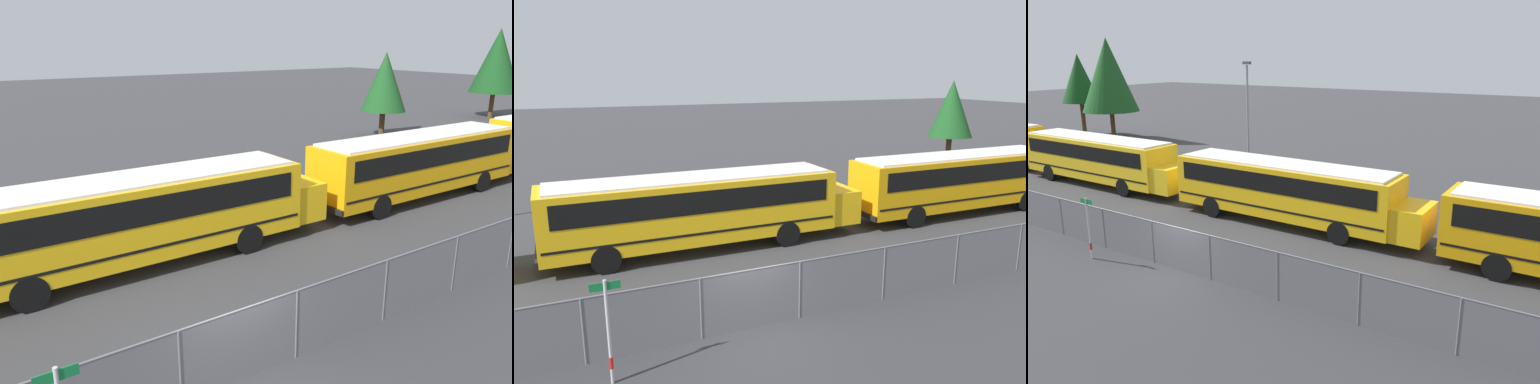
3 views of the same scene
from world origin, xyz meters
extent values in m
plane|color=#38383A|center=(0.00, 0.00, 0.00)|extent=(200.00, 200.00, 0.00)
cube|color=#333335|center=(0.00, -6.00, 0.00)|extent=(116.70, 12.00, 0.01)
cube|color=#9EA0A5|center=(0.00, 0.00, 0.91)|extent=(82.70, 0.03, 1.81)
cube|color=slate|center=(0.00, -0.01, 0.91)|extent=(82.70, 0.01, 1.81)
cylinder|color=slate|center=(0.00, 0.00, 1.81)|extent=(82.70, 0.05, 0.05)
cylinder|color=slate|center=(-7.66, 0.00, 0.91)|extent=(0.07, 0.07, 1.81)
cylinder|color=slate|center=(-4.59, 0.00, 0.91)|extent=(0.07, 0.07, 1.81)
cylinder|color=slate|center=(-1.53, 0.00, 0.91)|extent=(0.07, 0.07, 1.81)
cylinder|color=slate|center=(1.53, 0.00, 0.91)|extent=(0.07, 0.07, 1.81)
cylinder|color=slate|center=(4.59, 0.00, 0.91)|extent=(0.07, 0.07, 1.81)
cylinder|color=slate|center=(7.66, 0.00, 0.91)|extent=(0.07, 0.07, 1.81)
cylinder|color=slate|center=(10.72, 0.00, 0.91)|extent=(0.07, 0.07, 1.81)
cube|color=orange|center=(-21.65, 7.46, 1.30)|extent=(1.44, 2.34, 1.51)
cylinder|color=black|center=(-24.65, 8.61, 0.55)|extent=(1.10, 0.28, 1.10)
cube|color=yellow|center=(-14.23, 7.20, 1.81)|extent=(11.98, 2.54, 2.51)
cube|color=black|center=(-14.23, 7.20, 2.36)|extent=(11.02, 2.58, 0.90)
cube|color=black|center=(-14.23, 7.20, 1.10)|extent=(11.74, 2.57, 0.10)
cube|color=yellow|center=(-7.53, 7.20, 1.30)|extent=(1.44, 2.34, 1.51)
cube|color=black|center=(-20.27, 7.20, 0.70)|extent=(0.12, 2.54, 0.24)
cube|color=silver|center=(-14.23, 7.20, 3.11)|extent=(11.38, 2.29, 0.10)
cylinder|color=black|center=(-10.52, 8.35, 0.55)|extent=(1.10, 0.28, 1.10)
cylinder|color=black|center=(-10.52, 6.05, 0.55)|extent=(1.10, 0.28, 1.10)
cylinder|color=black|center=(-17.94, 8.35, 0.55)|extent=(1.10, 0.28, 1.10)
cylinder|color=black|center=(-17.94, 6.05, 0.55)|extent=(1.10, 0.28, 1.10)
cube|color=yellow|center=(0.28, 7.09, 1.81)|extent=(11.98, 2.54, 2.51)
cube|color=black|center=(0.28, 7.09, 2.36)|extent=(11.02, 2.58, 0.90)
cube|color=black|center=(0.28, 7.09, 1.10)|extent=(11.74, 2.57, 0.10)
cube|color=yellow|center=(6.99, 7.09, 1.30)|extent=(1.44, 2.34, 1.51)
cube|color=black|center=(-5.75, 7.09, 0.70)|extent=(0.12, 2.54, 0.24)
cube|color=silver|center=(0.28, 7.09, 3.11)|extent=(11.38, 2.29, 0.10)
cylinder|color=black|center=(4.00, 8.24, 0.55)|extent=(1.10, 0.28, 1.10)
cylinder|color=black|center=(4.00, 5.94, 0.55)|extent=(1.10, 0.28, 1.10)
cylinder|color=black|center=(-3.43, 8.24, 0.55)|extent=(1.10, 0.28, 1.10)
cylinder|color=black|center=(-3.43, 5.94, 0.55)|extent=(1.10, 0.28, 1.10)
cube|color=black|center=(8.39, 6.96, 0.70)|extent=(0.12, 2.54, 0.24)
cylinder|color=black|center=(10.72, 8.11, 0.55)|extent=(1.10, 0.28, 1.10)
cylinder|color=black|center=(10.72, 5.81, 0.55)|extent=(1.10, 0.28, 1.10)
cylinder|color=#B7B7BC|center=(-4.07, -1.12, 1.33)|extent=(0.08, 0.08, 2.67)
cylinder|color=red|center=(-4.07, -1.12, 0.55)|extent=(0.09, 0.09, 0.30)
cube|color=#147238|center=(-4.07, -1.12, 2.52)|extent=(0.70, 0.02, 0.20)
cylinder|color=gray|center=(-8.28, 15.70, 3.80)|extent=(0.16, 0.16, 7.59)
cube|color=#47474C|center=(-8.28, 15.70, 7.74)|extent=(0.60, 0.24, 0.20)
cylinder|color=#51381E|center=(-33.75, 20.38, 1.67)|extent=(0.44, 0.44, 3.35)
cone|color=#144219|center=(-33.75, 20.38, 5.86)|extent=(3.86, 3.86, 5.02)
cylinder|color=#51381E|center=(-28.48, 19.96, 1.39)|extent=(0.44, 0.44, 2.77)
cone|color=#194C1E|center=(-28.48, 19.96, 6.33)|extent=(5.48, 5.48, 7.12)
camera|label=1|loc=(-5.12, -8.23, 7.45)|focal=35.00mm
camera|label=2|loc=(-4.90, -12.31, 7.29)|focal=35.00mm
camera|label=3|loc=(13.30, -13.23, 8.35)|focal=35.00mm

